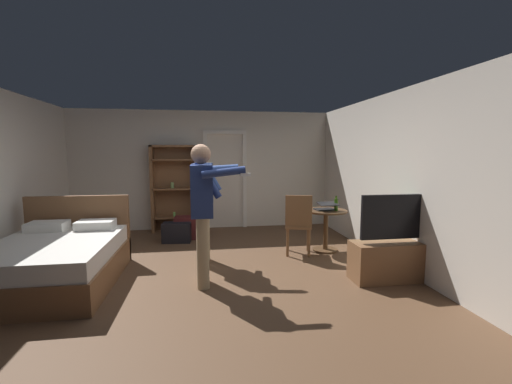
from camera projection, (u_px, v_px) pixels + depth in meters
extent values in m
plane|color=brown|center=(206.00, 274.00, 4.59)|extent=(6.34, 6.34, 0.00)
cube|color=silver|center=(204.00, 170.00, 7.33)|extent=(5.74, 0.12, 2.54)
cube|color=silver|center=(399.00, 179.00, 4.87)|extent=(0.12, 6.00, 2.54)
cube|color=white|center=(206.00, 182.00, 7.29)|extent=(0.08, 0.08, 2.05)
cube|color=white|center=(245.00, 181.00, 7.42)|extent=(0.08, 0.08, 2.05)
cube|color=white|center=(225.00, 132.00, 7.23)|extent=(0.93, 0.08, 0.08)
cube|color=brown|center=(54.00, 272.00, 4.18)|extent=(1.45, 1.90, 0.35)
cube|color=silver|center=(53.00, 250.00, 4.14)|extent=(1.39, 1.84, 0.22)
cube|color=brown|center=(79.00, 229.00, 5.03)|extent=(1.45, 0.08, 1.02)
cube|color=white|center=(48.00, 226.00, 4.71)|extent=(0.50, 0.34, 0.12)
cube|color=white|center=(96.00, 225.00, 4.81)|extent=(0.50, 0.34, 0.12)
cube|color=brown|center=(153.00, 189.00, 6.96)|extent=(0.06, 0.32, 1.81)
cube|color=brown|center=(196.00, 188.00, 7.09)|extent=(0.06, 0.32, 1.81)
cube|color=brown|center=(173.00, 146.00, 6.92)|extent=(0.95, 0.32, 0.04)
cube|color=brown|center=(175.00, 188.00, 7.17)|extent=(0.95, 0.02, 1.81)
cube|color=brown|center=(175.00, 217.00, 7.09)|extent=(0.89, 0.32, 0.03)
cylinder|color=#82BF5D|center=(174.00, 214.00, 7.08)|extent=(0.05, 0.05, 0.09)
cube|color=brown|center=(175.00, 189.00, 7.02)|extent=(0.89, 0.32, 0.03)
cylinder|color=#82A560|center=(172.00, 185.00, 7.01)|extent=(0.07, 0.07, 0.12)
cube|color=brown|center=(174.00, 160.00, 6.95)|extent=(0.89, 0.32, 0.03)
cube|color=brown|center=(395.00, 261.00, 4.39)|extent=(1.15, 0.40, 0.51)
cube|color=black|center=(398.00, 217.00, 4.30)|extent=(0.99, 0.05, 0.57)
cube|color=#268362|center=(396.00, 216.00, 4.33)|extent=(0.93, 0.01, 0.51)
cylinder|color=#4C331E|center=(326.00, 231.00, 5.66)|extent=(0.08, 0.08, 0.67)
cylinder|color=#4C331E|center=(325.00, 250.00, 5.70)|extent=(0.42, 0.42, 0.03)
cylinder|color=#4C331E|center=(326.00, 211.00, 5.62)|extent=(0.70, 0.70, 0.03)
cube|color=black|center=(324.00, 209.00, 5.62)|extent=(0.34, 0.25, 0.02)
cube|color=black|center=(328.00, 204.00, 5.49)|extent=(0.34, 0.23, 0.05)
cube|color=navy|center=(328.00, 204.00, 5.49)|extent=(0.30, 0.19, 0.04)
cylinder|color=#345812|center=(336.00, 205.00, 5.55)|extent=(0.06, 0.06, 0.20)
cylinder|color=#345812|center=(336.00, 197.00, 5.54)|extent=(0.03, 0.03, 0.05)
cylinder|color=brown|center=(308.00, 238.00, 5.66)|extent=(0.04, 0.04, 0.45)
cylinder|color=brown|center=(288.00, 237.00, 5.70)|extent=(0.04, 0.04, 0.45)
cylinder|color=brown|center=(309.00, 243.00, 5.33)|extent=(0.04, 0.04, 0.45)
cylinder|color=brown|center=(287.00, 243.00, 5.36)|extent=(0.04, 0.04, 0.45)
cube|color=brown|center=(298.00, 226.00, 5.48)|extent=(0.52, 0.52, 0.04)
cube|color=brown|center=(299.00, 211.00, 5.28)|extent=(0.42, 0.15, 0.50)
cylinder|color=tan|center=(203.00, 248.00, 4.28)|extent=(0.15, 0.15, 0.88)
cylinder|color=tan|center=(203.00, 253.00, 4.07)|extent=(0.15, 0.15, 0.88)
cube|color=navy|center=(202.00, 191.00, 4.09)|extent=(0.27, 0.40, 0.63)
sphere|color=tan|center=(201.00, 154.00, 4.03)|extent=(0.24, 0.24, 0.24)
cylinder|color=navy|center=(208.00, 180.00, 4.31)|extent=(0.34, 0.10, 0.50)
cylinder|color=navy|center=(224.00, 172.00, 3.88)|extent=(0.52, 0.10, 0.15)
cube|color=white|center=(246.00, 175.00, 3.91)|extent=(0.12, 0.04, 0.04)
cylinder|color=tan|center=(205.00, 232.00, 5.16)|extent=(0.15, 0.15, 0.88)
cylinder|color=tan|center=(203.00, 236.00, 4.94)|extent=(0.15, 0.15, 0.88)
cube|color=#334C8C|center=(203.00, 184.00, 4.96)|extent=(0.31, 0.44, 0.62)
sphere|color=#936B4C|center=(202.00, 154.00, 4.91)|extent=(0.24, 0.24, 0.24)
cylinder|color=#334C8C|center=(211.00, 176.00, 5.18)|extent=(0.35, 0.14, 0.50)
cylinder|color=#334C8C|center=(219.00, 169.00, 4.71)|extent=(0.55, 0.16, 0.12)
cube|color=white|center=(238.00, 170.00, 4.69)|extent=(0.12, 0.05, 0.04)
cube|color=black|center=(177.00, 232.00, 6.24)|extent=(0.54, 0.35, 0.36)
cube|color=#4C1919|center=(190.00, 227.00, 6.50)|extent=(0.57, 0.34, 0.43)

